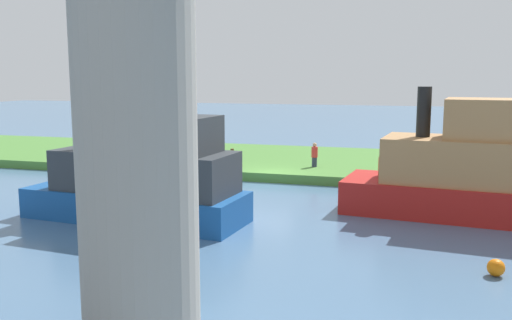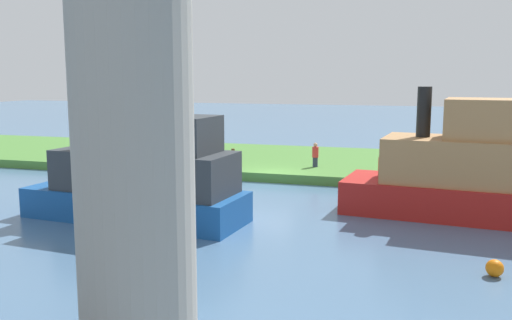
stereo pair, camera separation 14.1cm
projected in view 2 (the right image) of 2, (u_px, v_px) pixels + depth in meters
name	position (u px, v px, depth m)	size (l,w,h in m)	color
ground_plane	(269.00, 183.00, 29.64)	(160.00, 160.00, 0.00)	#4C7093
grassy_bank	(294.00, 162.00, 35.28)	(80.00, 12.00, 0.50)	#4C8438
bridge_pylon	(132.00, 101.00, 11.87)	(2.63, 2.63, 10.28)	#9E998E
person_on_bank	(315.00, 155.00, 31.66)	(0.43, 0.43, 1.39)	#2D334C
mooring_post	(233.00, 158.00, 31.84)	(0.20, 0.20, 1.03)	brown
motorboat_red	(484.00, 171.00, 22.03)	(10.54, 4.47, 5.23)	red
houseboat_blue	(104.00, 184.00, 26.40)	(4.94, 1.93, 1.62)	#99999E
riverboat_paddlewheel	(141.00, 178.00, 21.79)	(9.18, 3.78, 4.58)	#195199
marker_buoy	(495.00, 268.00, 15.80)	(0.50, 0.50, 0.50)	orange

